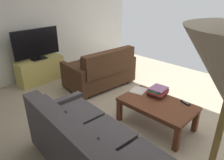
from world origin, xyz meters
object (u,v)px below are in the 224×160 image
Objects in this scene: flat_tv at (36,44)px; tv_remote at (185,103)px; loveseat_near at (101,70)px; book_stack at (158,91)px; sofa_main at (92,151)px; tv_stand at (41,70)px; loose_magazine at (138,90)px; coffee_table at (157,106)px.

tv_remote is (-3.11, -0.64, -0.45)m from flat_tv.
flat_tv reaches higher than tv_remote.
book_stack is (-1.51, 0.20, 0.11)m from loveseat_near.
sofa_main is 2.36m from loveseat_near.
book_stack reaches higher than tv_stand.
loose_magazine is (0.46, -1.41, 0.05)m from sofa_main.
coffee_table is at bearing -89.02° from sofa_main.
loveseat_near is 4.49× the size of book_stack.
book_stack is 1.97× the size of tv_remote.
sofa_main reaches higher than book_stack.
loveseat_near is at bearing -146.92° from flat_tv.
loveseat_near is at bearing -7.42° from book_stack.
tv_stand is 0.60m from flat_tv.
coffee_table is 0.41m from tv_remote.
coffee_table is at bearing 166.52° from loveseat_near.
coffee_table is at bearing 40.36° from tv_remote.
loose_magazine is at bearing -15.13° from coffee_table.
loveseat_near is 1.43× the size of flat_tv.
flat_tv reaches higher than tv_stand.
loveseat_near reaches higher than coffee_table.
flat_tv reaches higher than coffee_table.
loveseat_near is 1.94m from tv_remote.
sofa_main reaches higher than loose_magazine.
loose_magazine is (-1.19, 0.27, 0.05)m from loveseat_near.
book_stack is 1.21× the size of loose_magazine.
book_stack is (0.12, -0.19, 0.13)m from coffee_table.
coffee_table is (0.02, -1.29, -0.02)m from sofa_main.
flat_tv is at bearing 7.59° from coffee_table.
tv_stand is 0.98× the size of flat_tv.
flat_tv is 3.15× the size of book_stack.
tv_remote is 0.62× the size of loose_magazine.
tv_remote is 0.76m from loose_magazine.
loose_magazine is (-2.36, -0.49, -0.45)m from flat_tv.
sofa_main is 6.02× the size of book_stack.
flat_tv is 3.21m from tv_remote.
tv_remote is at bearing -100.45° from sofa_main.
coffee_table is at bearing 122.33° from book_stack.
tv_remote reaches higher than coffee_table.
tv_remote is at bearing 176.25° from loveseat_near.
flat_tv is at bearing 11.56° from tv_remote.
coffee_table is 0.26m from book_stack.
book_stack is at bearing 9.05° from tv_remote.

